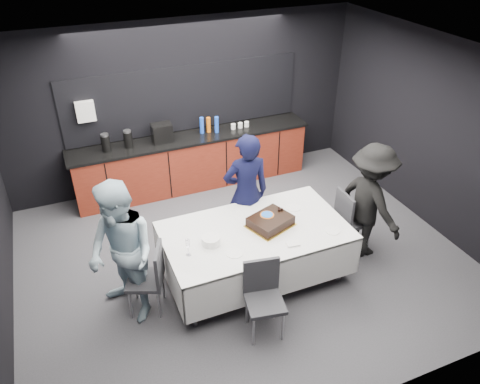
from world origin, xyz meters
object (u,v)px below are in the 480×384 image
(champagne_flute, at_px, (188,244))
(chair_right, at_px, (350,216))
(person_center, at_px, (246,193))
(chair_left, at_px, (151,275))
(party_table, at_px, (255,238))
(person_right, at_px, (370,201))
(cake_assembly, at_px, (270,221))
(chair_near, at_px, (263,292))
(person_left, at_px, (122,254))
(plate_stack, at_px, (211,240))

(champagne_flute, bearing_deg, chair_right, 5.37)
(chair_right, height_order, person_center, person_center)
(champagne_flute, distance_m, chair_right, 2.46)
(chair_left, xyz_separation_m, person_center, (1.54, 0.72, 0.35))
(party_table, distance_m, person_right, 1.68)
(chair_left, relative_size, person_right, 0.55)
(person_center, bearing_deg, chair_right, 160.94)
(champagne_flute, height_order, person_center, person_center)
(cake_assembly, bearing_deg, chair_right, 3.23)
(chair_near, distance_m, person_left, 1.66)
(cake_assembly, relative_size, person_center, 0.37)
(party_table, height_order, cake_assembly, cake_assembly)
(chair_near, bearing_deg, cake_assembly, 60.00)
(plate_stack, relative_size, person_center, 0.13)
(champagne_flute, distance_m, person_right, 2.59)
(party_table, relative_size, chair_near, 2.51)
(champagne_flute, bearing_deg, party_table, 9.16)
(champagne_flute, relative_size, chair_right, 0.24)
(cake_assembly, relative_size, champagne_flute, 2.92)
(champagne_flute, relative_size, person_right, 0.13)
(chair_left, distance_m, person_left, 0.47)
(cake_assembly, xyz_separation_m, chair_right, (1.28, 0.07, -0.31))
(person_right, bearing_deg, cake_assembly, 79.16)
(person_right, bearing_deg, chair_near, 103.52)
(chair_right, relative_size, person_center, 0.52)
(person_left, bearing_deg, person_center, 86.28)
(person_center, height_order, person_left, person_left)
(party_table, bearing_deg, person_right, -2.82)
(cake_assembly, xyz_separation_m, champagne_flute, (-1.13, -0.15, 0.09))
(cake_assembly, height_order, person_center, person_center)
(plate_stack, bearing_deg, champagne_flute, -163.24)
(person_center, bearing_deg, person_right, 158.37)
(plate_stack, bearing_deg, cake_assembly, 4.21)
(chair_left, height_order, person_left, person_left)
(plate_stack, height_order, person_center, person_center)
(person_left, bearing_deg, chair_left, 56.45)
(plate_stack, bearing_deg, chair_right, 3.61)
(party_table, height_order, plate_stack, plate_stack)
(chair_left, distance_m, chair_right, 2.86)
(chair_right, distance_m, chair_near, 1.97)
(chair_left, bearing_deg, plate_stack, -1.04)
(chair_near, relative_size, person_right, 0.55)
(party_table, height_order, chair_left, chair_left)
(person_center, bearing_deg, champagne_flute, 42.80)
(person_center, bearing_deg, person_left, 25.83)
(cake_assembly, distance_m, champagne_flute, 1.15)
(champagne_flute, bearing_deg, chair_left, 166.34)
(chair_near, xyz_separation_m, person_left, (-1.39, 0.83, 0.37))
(chair_left, relative_size, chair_right, 1.00)
(chair_right, bearing_deg, chair_left, -177.62)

